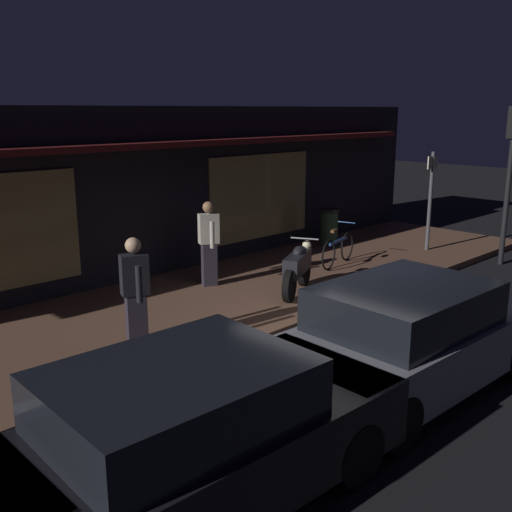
{
  "coord_description": "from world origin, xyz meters",
  "views": [
    {
      "loc": [
        -6.78,
        -5.05,
        3.53
      ],
      "look_at": [
        0.51,
        2.4,
        0.95
      ],
      "focal_mm": 41.64,
      "sensor_mm": 36.0,
      "label": 1
    }
  ],
  "objects": [
    {
      "name": "bicycle_parked",
      "position": [
        3.49,
        2.83,
        0.51
      ],
      "size": [
        1.62,
        0.53,
        0.91
      ],
      "color": "black",
      "rests_on": "sidewalk_slab"
    },
    {
      "name": "ground_plane",
      "position": [
        0.0,
        0.0,
        0.0
      ],
      "size": [
        60.0,
        60.0,
        0.0
      ],
      "primitive_type": "plane",
      "color": "black"
    },
    {
      "name": "parked_car_across",
      "position": [
        -0.43,
        -1.33,
        0.7
      ],
      "size": [
        4.16,
        1.91,
        1.42
      ],
      "color": "black",
      "rests_on": "ground_plane"
    },
    {
      "name": "sidewalk_slab",
      "position": [
        0.0,
        3.0,
        0.07
      ],
      "size": [
        18.0,
        4.0,
        0.15
      ],
      "primitive_type": "cube",
      "color": "brown",
      "rests_on": "ground_plane"
    },
    {
      "name": "parked_car_far",
      "position": [
        -3.91,
        -1.26,
        0.7
      ],
      "size": [
        4.16,
        1.9,
        1.42
      ],
      "color": "black",
      "rests_on": "ground_plane"
    },
    {
      "name": "person_bystander",
      "position": [
        0.44,
        3.64,
        1.03
      ],
      "size": [
        0.44,
        0.59,
        1.67
      ],
      "color": "#28232D",
      "rests_on": "sidewalk_slab"
    },
    {
      "name": "trash_bin",
      "position": [
        4.95,
        4.26,
        0.62
      ],
      "size": [
        0.48,
        0.48,
        0.93
      ],
      "color": "#2D4C33",
      "rests_on": "sidewalk_slab"
    },
    {
      "name": "person_photographer",
      "position": [
        -2.41,
        1.84,
        1.03
      ],
      "size": [
        0.43,
        0.6,
        1.67
      ],
      "color": "#28232D",
      "rests_on": "sidewalk_slab"
    },
    {
      "name": "sign_post",
      "position": [
        6.26,
        2.22,
        1.51
      ],
      "size": [
        0.44,
        0.09,
        2.4
      ],
      "color": "#47474C",
      "rests_on": "sidewalk_slab"
    },
    {
      "name": "motorcycle",
      "position": [
        1.31,
        2.09,
        0.65
      ],
      "size": [
        1.57,
        0.93,
        0.97
      ],
      "color": "black",
      "rests_on": "sidewalk_slab"
    },
    {
      "name": "traffic_light_pole",
      "position": [
        6.74,
        0.55,
        2.48
      ],
      "size": [
        0.24,
        0.33,
        3.6
      ],
      "color": "black",
      "rests_on": "ground_plane"
    },
    {
      "name": "storefront_building",
      "position": [
        0.0,
        6.39,
        1.8
      ],
      "size": [
        18.0,
        3.3,
        3.6
      ],
      "color": "black",
      "rests_on": "ground_plane"
    }
  ]
}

